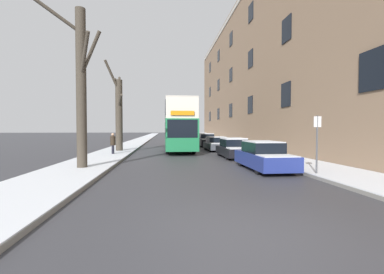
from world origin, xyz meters
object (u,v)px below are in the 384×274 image
object	(u,v)px
parked_car_2	(216,144)
parked_car_4	(200,139)
bare_tree_left_0	(81,83)
parked_car_1	(234,149)
parked_car_0	(263,156)
pedestrian_left_sidewalk	(113,143)
parked_car_3	(206,140)
double_decker_bus	(178,124)
bare_tree_left_1	(119,112)
street_sign_post	(317,142)

from	to	relation	value
parked_car_2	parked_car_4	xyz separation A→B (m)	(-0.00, 10.94, 0.10)
bare_tree_left_0	parked_car_1	world-z (taller)	bare_tree_left_0
parked_car_0	pedestrian_left_sidewalk	bearing A→B (deg)	139.06
parked_car_1	parked_car_3	xyz separation A→B (m)	(-0.00, 11.81, 0.07)
double_decker_bus	pedestrian_left_sidewalk	xyz separation A→B (m)	(-5.13, -4.50, -1.57)
parked_car_2	parked_car_4	distance (m)	10.94
parked_car_1	pedestrian_left_sidewalk	xyz separation A→B (m)	(-8.64, 2.14, 0.30)
bare_tree_left_1	pedestrian_left_sidewalk	bearing A→B (deg)	-88.77
parked_car_3	street_sign_post	bearing A→B (deg)	-85.93
bare_tree_left_0	parked_car_4	size ratio (longest dim) A/B	1.92
parked_car_3	street_sign_post	world-z (taller)	street_sign_post
parked_car_2	parked_car_3	xyz separation A→B (m)	(-0.00, 5.79, 0.09)
parked_car_1	street_sign_post	xyz separation A→B (m)	(1.38, -7.58, 0.82)
double_decker_bus	parked_car_3	world-z (taller)	double_decker_bus
parked_car_2	parked_car_3	distance (m)	5.79
bare_tree_left_0	pedestrian_left_sidewalk	world-z (taller)	bare_tree_left_0
parked_car_2	parked_car_0	bearing A→B (deg)	-90.00
parked_car_2	pedestrian_left_sidewalk	world-z (taller)	pedestrian_left_sidewalk
double_decker_bus	parked_car_1	world-z (taller)	double_decker_bus
parked_car_1	pedestrian_left_sidewalk	world-z (taller)	pedestrian_left_sidewalk
parked_car_3	bare_tree_left_0	bearing A→B (deg)	-117.97
bare_tree_left_1	parked_car_2	xyz separation A→B (m)	(8.70, 0.96, -2.88)
parked_car_0	parked_car_4	size ratio (longest dim) A/B	1.04
bare_tree_left_1	parked_car_0	xyz separation A→B (m)	(8.70, -10.42, -2.84)
street_sign_post	bare_tree_left_1	bearing A→B (deg)	128.58
bare_tree_left_1	parked_car_1	size ratio (longest dim) A/B	1.86
parked_car_0	parked_car_3	bearing A→B (deg)	90.00
bare_tree_left_0	parked_car_0	world-z (taller)	bare_tree_left_0
parked_car_0	parked_car_2	world-z (taller)	parked_car_0
parked_car_2	street_sign_post	xyz separation A→B (m)	(1.38, -13.60, 0.85)
parked_car_4	pedestrian_left_sidewalk	distance (m)	17.16
double_decker_bus	parked_car_1	size ratio (longest dim) A/B	2.72
parked_car_1	bare_tree_left_0	bearing A→B (deg)	-151.77
parked_car_0	street_sign_post	world-z (taller)	street_sign_post
bare_tree_left_0	parked_car_1	xyz separation A→B (m)	(8.77, 4.71, -3.55)
pedestrian_left_sidewalk	parked_car_0	bearing A→B (deg)	31.03
double_decker_bus	street_sign_post	xyz separation A→B (m)	(4.89, -14.21, -1.05)
parked_car_0	pedestrian_left_sidewalk	xyz separation A→B (m)	(-8.64, 7.49, 0.29)
bare_tree_left_0	double_decker_bus	bearing A→B (deg)	65.13
pedestrian_left_sidewalk	street_sign_post	bearing A→B (deg)	27.85
bare_tree_left_0	parked_car_3	xyz separation A→B (m)	(8.77, 16.52, -3.48)
parked_car_2	parked_car_1	bearing A→B (deg)	-90.00
bare_tree_left_0	parked_car_3	size ratio (longest dim) A/B	1.86
parked_car_0	street_sign_post	distance (m)	2.74
parked_car_2	pedestrian_left_sidewalk	bearing A→B (deg)	-155.77
double_decker_bus	parked_car_4	bearing A→B (deg)	71.21
parked_car_3	parked_car_2	bearing A→B (deg)	-90.00
bare_tree_left_0	parked_car_4	bearing A→B (deg)	67.96
parked_car_3	parked_car_4	bearing A→B (deg)	90.00
bare_tree_left_1	double_decker_bus	world-z (taller)	bare_tree_left_1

